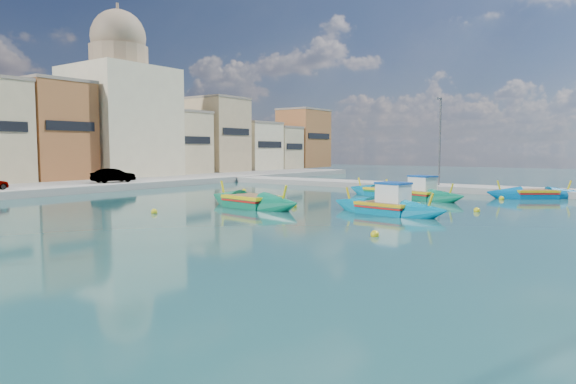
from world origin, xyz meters
TOP-DOWN VIEW (x-y plane):
  - ground at (0.00, 0.00)m, footprint 160.00×160.00m
  - east_quay at (18.00, 0.00)m, footprint 4.00×70.00m
  - north_quay at (0.00, 32.00)m, footprint 80.00×8.00m
  - north_townhouses at (6.68, 39.36)m, footprint 83.20×7.87m
  - church_block at (10.00, 40.00)m, footprint 10.00×10.00m
  - quay_street_lamp at (17.44, 6.00)m, footprint 1.18×0.16m
  - luzzu_turquoise_cabin at (9.41, 4.66)m, footprint 4.43×8.40m
  - luzzu_blue_cabin at (0.28, 2.78)m, footprint 3.12×7.88m
  - luzzu_cyan_mid at (10.21, 7.47)m, footprint 3.67×8.00m
  - luzzu_green at (-1.65, 10.99)m, footprint 3.49×8.53m
  - luzzu_cyan_south at (15.00, -2.01)m, footprint 5.84×6.94m
  - mooring_buoys at (1.58, 6.67)m, footprint 20.10×20.49m

SIDE VIEW (x-z plane):
  - ground at x=0.00m, z-range 0.00..0.00m
  - mooring_buoys at x=1.58m, z-range -0.10..0.26m
  - luzzu_cyan_mid at x=10.21m, z-range -0.91..1.39m
  - luzzu_cyan_south at x=15.00m, z-range -0.89..1.38m
  - east_quay at x=18.00m, z-range 0.00..0.50m
  - luzzu_green at x=-1.65m, z-range -1.03..1.59m
  - north_quay at x=0.00m, z-range 0.00..0.60m
  - luzzu_turquoise_cabin at x=9.41m, z-range -1.01..1.65m
  - luzzu_blue_cabin at x=0.28m, z-range -1.03..1.69m
  - quay_street_lamp at x=17.44m, z-range 0.34..8.34m
  - north_townhouses at x=6.68m, z-range -0.10..10.09m
  - church_block at x=10.00m, z-range -1.14..17.96m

